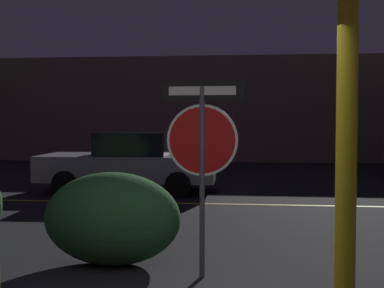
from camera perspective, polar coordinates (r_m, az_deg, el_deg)
name	(u,v)px	position (r m, az deg, el deg)	size (l,w,h in m)	color
road_center_stripe	(223,204)	(11.43, 3.31, -6.40)	(39.18, 0.12, 0.01)	gold
stop_sign	(202,139)	(6.03, 1.09, 0.50)	(0.93, 0.07, 2.24)	#4C4C51
yellow_pole_right	(346,182)	(4.17, 16.10, -3.88)	(0.16, 0.16, 2.68)	yellow
hedge_bush_2	(112,219)	(6.74, -8.52, -7.87)	(1.71, 1.06, 1.15)	#285B2D
passing_car_2	(130,162)	(13.34, -6.64, -1.96)	(4.43, 2.10, 1.47)	#9E9EA3
building_backdrop	(302,110)	(24.53, 11.67, 3.61)	(35.02, 4.38, 4.44)	#7A6B5B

